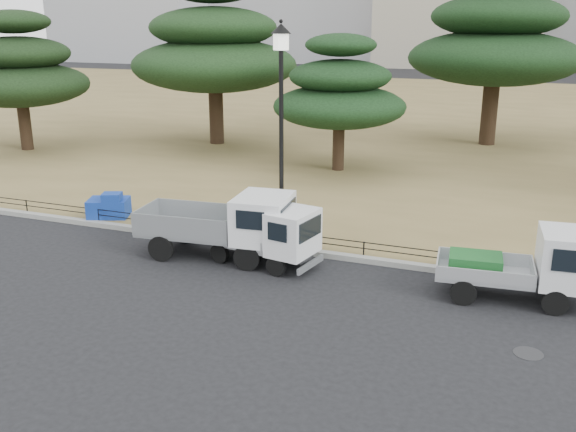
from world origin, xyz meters
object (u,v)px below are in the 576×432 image
at_px(truck_kei_front, 269,236).
at_px(street_lamp, 281,99).
at_px(truck_kei_rear, 524,265).
at_px(truck_large, 224,222).
at_px(tarp_pile, 109,207).

distance_m(truck_kei_front, street_lamp, 3.83).
bearing_deg(street_lamp, truck_kei_front, -82.79).
relative_size(truck_kei_front, street_lamp, 0.53).
height_order(truck_kei_rear, street_lamp, street_lamp).
bearing_deg(truck_large, truck_kei_rear, -5.63).
distance_m(truck_kei_front, truck_kei_rear, 6.62).
xyz_separation_m(truck_kei_front, street_lamp, (-0.18, 1.41, 3.56)).
xyz_separation_m(truck_large, street_lamp, (1.22, 1.33, 3.34)).
bearing_deg(tarp_pile, truck_kei_front, -15.03).
xyz_separation_m(truck_large, tarp_pile, (-5.17, 1.68, -0.55)).
bearing_deg(truck_kei_front, tarp_pile, 175.33).
relative_size(truck_kei_front, truck_kei_rear, 0.93).
height_order(truck_kei_rear, tarp_pile, truck_kei_rear).
bearing_deg(street_lamp, tarp_pile, 176.84).
xyz_separation_m(truck_large, truck_kei_rear, (8.02, -0.04, -0.15)).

